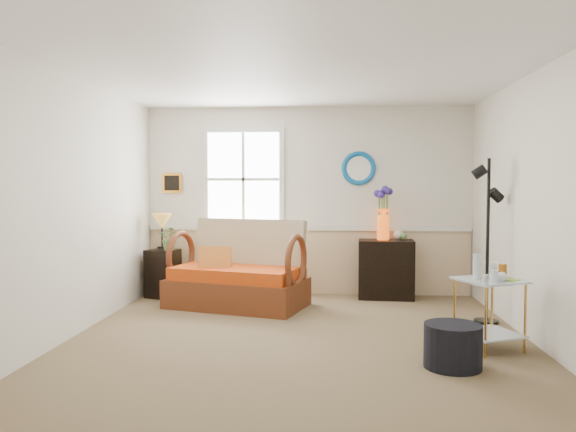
# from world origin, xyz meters

# --- Properties ---
(floor) EXTENTS (4.50, 5.00, 0.01)m
(floor) POSITION_xyz_m (0.00, 0.00, 0.00)
(floor) COLOR brown
(floor) RESTS_ON ground
(ceiling) EXTENTS (4.50, 5.00, 0.01)m
(ceiling) POSITION_xyz_m (0.00, 0.00, 2.60)
(ceiling) COLOR white
(ceiling) RESTS_ON walls
(walls) EXTENTS (4.51, 5.01, 2.60)m
(walls) POSITION_xyz_m (0.00, 0.00, 1.30)
(walls) COLOR silver
(walls) RESTS_ON floor
(wainscot) EXTENTS (4.46, 0.02, 0.90)m
(wainscot) POSITION_xyz_m (0.00, 2.48, 0.45)
(wainscot) COLOR tan
(wainscot) RESTS_ON walls
(chair_rail) EXTENTS (4.46, 0.04, 0.06)m
(chair_rail) POSITION_xyz_m (0.00, 2.47, 0.92)
(chair_rail) COLOR silver
(chair_rail) RESTS_ON walls
(window) EXTENTS (1.14, 0.06, 1.44)m
(window) POSITION_xyz_m (-0.90, 2.47, 1.60)
(window) COLOR white
(window) RESTS_ON walls
(picture) EXTENTS (0.28, 0.03, 0.28)m
(picture) POSITION_xyz_m (-1.92, 2.48, 1.55)
(picture) COLOR orange
(picture) RESTS_ON walls
(mirror) EXTENTS (0.47, 0.07, 0.47)m
(mirror) POSITION_xyz_m (0.70, 2.48, 1.75)
(mirror) COLOR #1078B6
(mirror) RESTS_ON walls
(loveseat) EXTENTS (1.84, 1.35, 1.08)m
(loveseat) POSITION_xyz_m (-0.85, 1.57, 0.54)
(loveseat) COLOR maroon
(loveseat) RESTS_ON floor
(throw_pillow) EXTENTS (0.40, 0.11, 0.40)m
(throw_pillow) POSITION_xyz_m (-1.12, 1.55, 0.55)
(throw_pillow) COLOR #D25318
(throw_pillow) RESTS_ON loveseat
(lamp_stand) EXTENTS (0.47, 0.47, 0.65)m
(lamp_stand) POSITION_xyz_m (-1.95, 2.10, 0.32)
(lamp_stand) COLOR black
(lamp_stand) RESTS_ON floor
(table_lamp) EXTENTS (0.34, 0.34, 0.49)m
(table_lamp) POSITION_xyz_m (-1.96, 2.12, 0.89)
(table_lamp) COLOR gold
(table_lamp) RESTS_ON lamp_stand
(potted_plant) EXTENTS (0.39, 0.40, 0.25)m
(potted_plant) POSITION_xyz_m (-1.82, 2.02, 0.77)
(potted_plant) COLOR #567F42
(potted_plant) RESTS_ON lamp_stand
(cabinet) EXTENTS (0.76, 0.52, 0.78)m
(cabinet) POSITION_xyz_m (1.06, 2.26, 0.39)
(cabinet) COLOR black
(cabinet) RESTS_ON floor
(flower_vase) EXTENTS (0.21, 0.21, 0.70)m
(flower_vase) POSITION_xyz_m (1.02, 2.29, 1.13)
(flower_vase) COLOR #DC4B0C
(flower_vase) RESTS_ON cabinet
(side_table) EXTENTS (0.68, 0.68, 0.65)m
(side_table) POSITION_xyz_m (1.77, -0.08, 0.33)
(side_table) COLOR #C28D3E
(side_table) RESTS_ON floor
(tabletop_items) EXTENTS (0.54, 0.54, 0.23)m
(tabletop_items) POSITION_xyz_m (1.80, -0.06, 0.77)
(tabletop_items) COLOR silver
(tabletop_items) RESTS_ON side_table
(floor_lamp) EXTENTS (0.31, 0.31, 1.81)m
(floor_lamp) POSITION_xyz_m (2.03, 0.94, 0.90)
(floor_lamp) COLOR black
(floor_lamp) RESTS_ON floor
(ottoman) EXTENTS (0.53, 0.53, 0.36)m
(ottoman) POSITION_xyz_m (1.32, -0.65, 0.18)
(ottoman) COLOR black
(ottoman) RESTS_ON floor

